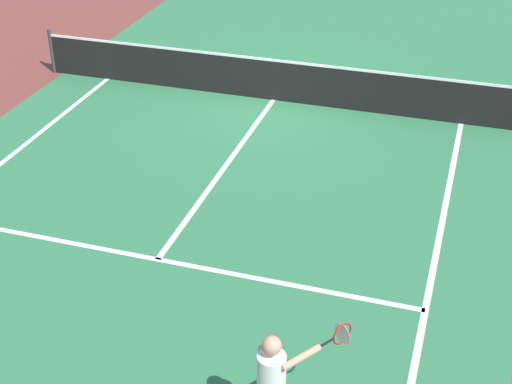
{
  "coord_description": "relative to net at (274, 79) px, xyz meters",
  "views": [
    {
      "loc": [
        4.36,
        -15.18,
        6.96
      ],
      "look_at": [
        1.35,
        -5.59,
        1.0
      ],
      "focal_mm": 53.74,
      "sensor_mm": 36.0,
      "label": 1
    }
  ],
  "objects": [
    {
      "name": "line_service_near",
      "position": [
        0.0,
        -6.4,
        -0.49
      ],
      "size": [
        8.22,
        0.1,
        0.01
      ],
      "primitive_type": "cube",
      "color": "white",
      "rests_on": "ground_plane"
    },
    {
      "name": "ground_plane",
      "position": [
        0.0,
        0.0,
        -0.49
      ],
      "size": [
        60.0,
        60.0,
        0.0
      ],
      "primitive_type": "plane",
      "color": "brown"
    },
    {
      "name": "court_surface_inbounds",
      "position": [
        0.0,
        0.0,
        -0.49
      ],
      "size": [
        10.62,
        24.4,
        0.0
      ],
      "primitive_type": "cube",
      "color": "#2D7247",
      "rests_on": "ground_plane"
    },
    {
      "name": "net",
      "position": [
        0.0,
        0.0,
        0.0
      ],
      "size": [
        11.15,
        0.09,
        1.07
      ],
      "color": "#33383D",
      "rests_on": "ground_plane"
    },
    {
      "name": "line_center_service",
      "position": [
        0.0,
        -3.2,
        -0.49
      ],
      "size": [
        0.1,
        6.4,
        0.01
      ],
      "primitive_type": "cube",
      "color": "white",
      "rests_on": "ground_plane"
    },
    {
      "name": "line_sideline_right",
      "position": [
        4.11,
        -5.95,
        -0.49
      ],
      "size": [
        0.1,
        11.89,
        0.01
      ],
      "primitive_type": "cube",
      "color": "white",
      "rests_on": "ground_plane"
    },
    {
      "name": "player_near",
      "position": [
        2.71,
        -9.29,
        0.48
      ],
      "size": [
        0.92,
        0.91,
        1.57
      ],
      "color": "black",
      "rests_on": "ground_plane"
    }
  ]
}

